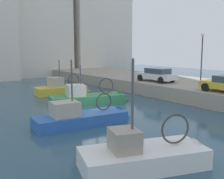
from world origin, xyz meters
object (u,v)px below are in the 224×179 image
(fishing_boat_white, at_px, (152,164))
(quay_streetlamp, at_px, (202,49))
(parked_car_white, at_px, (156,75))
(fishing_boat_blue, at_px, (86,122))
(fishing_boat_yellow, at_px, (64,92))
(fishing_boat_green, at_px, (91,102))

(fishing_boat_white, relative_size, quay_streetlamp, 1.23)
(parked_car_white, bearing_deg, fishing_boat_blue, -153.60)
(fishing_boat_yellow, distance_m, quay_streetlamp, 14.54)
(fishing_boat_green, height_order, quay_streetlamp, quay_streetlamp)
(fishing_boat_blue, height_order, fishing_boat_yellow, fishing_boat_blue)
(fishing_boat_white, distance_m, quay_streetlamp, 19.84)
(fishing_boat_blue, distance_m, quay_streetlamp, 16.46)
(fishing_boat_yellow, xyz_separation_m, fishing_boat_white, (-4.95, -17.78, -0.04))
(fishing_boat_white, height_order, parked_car_white, fishing_boat_white)
(fishing_boat_blue, height_order, fishing_boat_white, fishing_boat_white)
(fishing_boat_white, bearing_deg, fishing_boat_blue, 81.72)
(fishing_boat_green, relative_size, fishing_boat_white, 1.20)
(fishing_boat_white, bearing_deg, fishing_boat_yellow, 74.45)
(fishing_boat_blue, relative_size, fishing_boat_white, 1.10)
(fishing_boat_white, xyz_separation_m, parked_car_white, (12.65, 12.55, 1.80))
(fishing_boat_blue, distance_m, fishing_boat_yellow, 11.71)
(fishing_boat_blue, bearing_deg, fishing_boat_green, 55.44)
(fishing_boat_blue, bearing_deg, fishing_boat_yellow, 70.21)
(parked_car_white, distance_m, quay_streetlamp, 5.24)
(fishing_boat_yellow, distance_m, fishing_boat_green, 5.71)
(fishing_boat_yellow, distance_m, fishing_boat_white, 18.45)
(fishing_boat_white, height_order, quay_streetlamp, quay_streetlamp)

